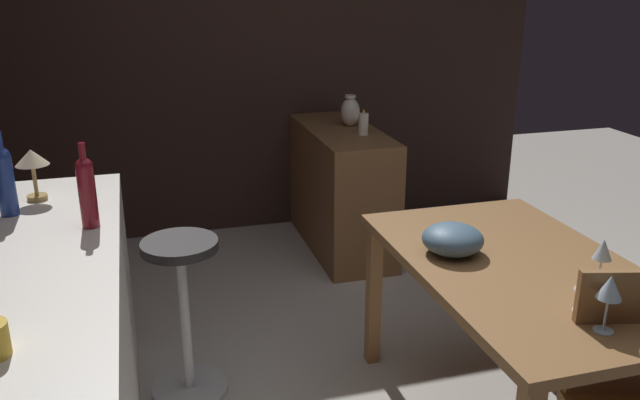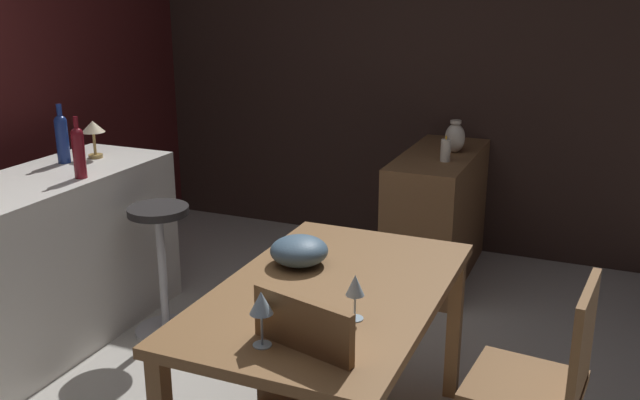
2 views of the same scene
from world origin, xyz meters
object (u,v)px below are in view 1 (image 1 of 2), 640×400
(dining_table, at_px, (520,286))
(counter_lamp, at_px, (32,162))
(sideboard_cabinet, at_px, (341,189))
(wine_glass_right, at_px, (588,282))
(vase_ceramic_ivory, at_px, (350,112))
(bar_stool, at_px, (185,314))
(wine_glass_center, at_px, (603,251))
(wine_bottle_cobalt, at_px, (4,178))
(wine_glass_left, at_px, (610,289))
(wine_bottle_ruby, at_px, (87,189))
(pillar_candle_tall, at_px, (363,124))
(fruit_bowl, at_px, (453,239))

(dining_table, bearing_deg, counter_lamp, 65.65)
(sideboard_cabinet, xyz_separation_m, wine_glass_right, (-2.38, -0.05, 0.44))
(vase_ceramic_ivory, bearing_deg, bar_stool, 139.77)
(dining_table, xyz_separation_m, wine_glass_center, (-0.21, -0.17, 0.21))
(wine_bottle_cobalt, height_order, vase_ceramic_ivory, wine_bottle_cobalt)
(wine_glass_center, xyz_separation_m, counter_lamp, (1.00, 1.94, 0.20))
(counter_lamp, bearing_deg, bar_stool, -109.17)
(wine_glass_left, relative_size, vase_ceramic_ivory, 0.91)
(dining_table, distance_m, wine_bottle_ruby, 1.65)
(pillar_candle_tall, bearing_deg, counter_lamp, 119.70)
(wine_bottle_cobalt, relative_size, counter_lamp, 1.53)
(sideboard_cabinet, height_order, wine_glass_center, wine_glass_center)
(counter_lamp, bearing_deg, wine_bottle_ruby, -149.25)
(wine_glass_center, relative_size, wine_bottle_ruby, 0.52)
(sideboard_cabinet, height_order, pillar_candle_tall, pillar_candle_tall)
(fruit_bowl, bearing_deg, counter_lamp, 67.97)
(wine_glass_right, height_order, wine_bottle_cobalt, wine_bottle_cobalt)
(pillar_candle_tall, bearing_deg, fruit_bowl, 172.48)
(dining_table, relative_size, bar_stool, 1.84)
(fruit_bowl, bearing_deg, pillar_candle_tall, -7.52)
(dining_table, relative_size, vase_ceramic_ivory, 6.53)
(fruit_bowl, xyz_separation_m, wine_bottle_ruby, (0.25, 1.33, 0.24))
(wine_glass_center, xyz_separation_m, pillar_candle_tall, (2.01, 0.16, 0.03))
(pillar_candle_tall, bearing_deg, vase_ceramic_ivory, 0.43)
(wine_glass_right, distance_m, counter_lamp, 2.12)
(sideboard_cabinet, relative_size, wine_glass_center, 6.71)
(wine_glass_center, relative_size, wine_bottle_cobalt, 0.51)
(wine_glass_right, xyz_separation_m, counter_lamp, (1.17, 1.75, 0.21))
(counter_lamp, relative_size, vase_ceramic_ivory, 1.03)
(wine_bottle_ruby, distance_m, counter_lamp, 0.44)
(dining_table, height_order, fruit_bowl, fruit_bowl)
(counter_lamp, bearing_deg, wine_glass_right, -123.88)
(fruit_bowl, height_order, pillar_candle_tall, pillar_candle_tall)
(wine_glass_right, bearing_deg, wine_bottle_ruby, 62.34)
(wine_glass_right, distance_m, pillar_candle_tall, 2.18)
(wine_glass_center, bearing_deg, wine_bottle_ruby, 69.80)
(sideboard_cabinet, height_order, wine_glass_left, wine_glass_left)
(wine_glass_left, distance_m, fruit_bowl, 0.69)
(sideboard_cabinet, distance_m, bar_stool, 1.81)
(dining_table, height_order, sideboard_cabinet, sideboard_cabinet)
(counter_lamp, bearing_deg, vase_ceramic_ivory, -54.45)
(wine_glass_center, height_order, fruit_bowl, wine_glass_center)
(bar_stool, xyz_separation_m, pillar_candle_tall, (1.20, -1.23, 0.50))
(wine_glass_center, distance_m, wine_bottle_ruby, 1.83)
(bar_stool, distance_m, wine_bottle_cobalt, 0.91)
(dining_table, bearing_deg, fruit_bowl, 50.99)
(wine_glass_center, distance_m, vase_ceramic_ivory, 2.28)
(wine_glass_right, bearing_deg, bar_stool, 50.76)
(wine_glass_center, height_order, counter_lamp, counter_lamp)
(wine_glass_left, bearing_deg, counter_lamp, 53.21)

